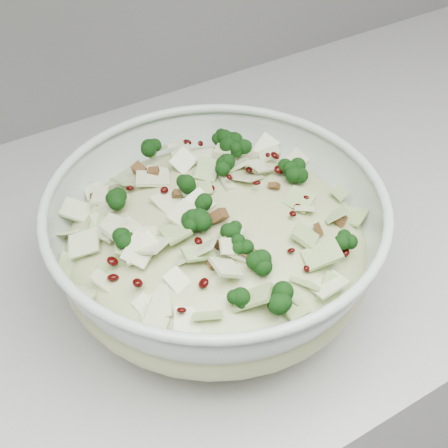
% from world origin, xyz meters
% --- Properties ---
extents(mixing_bowl, '(0.32, 0.32, 0.13)m').
position_xyz_m(mixing_bowl, '(0.06, 1.60, 0.97)').
color(mixing_bowl, silver).
rests_on(mixing_bowl, counter).
extents(salad, '(0.35, 0.35, 0.13)m').
position_xyz_m(salad, '(0.06, 1.60, 0.99)').
color(salad, '#C6CE8C').
rests_on(salad, mixing_bowl).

